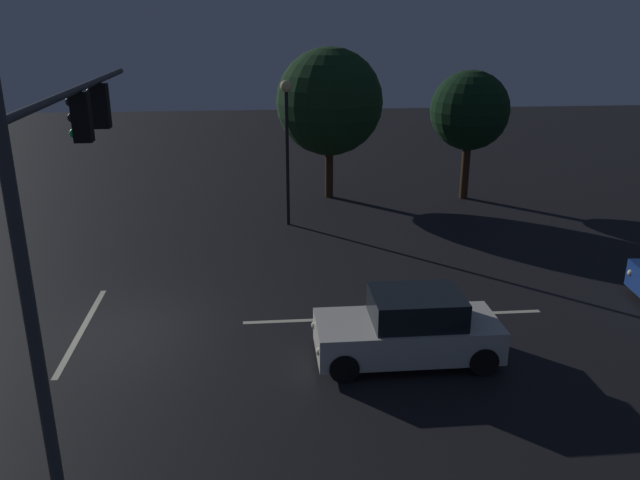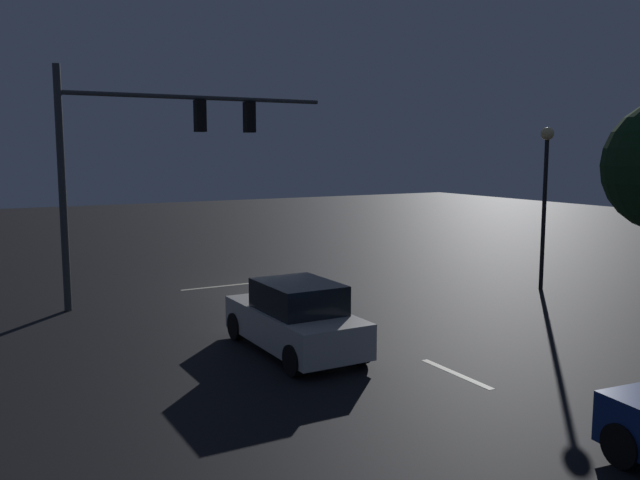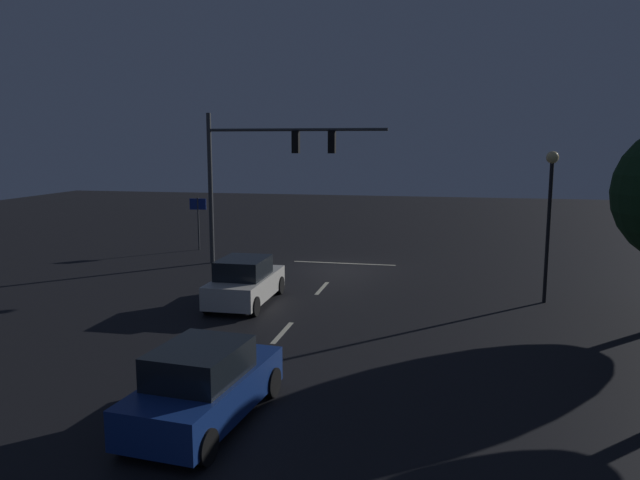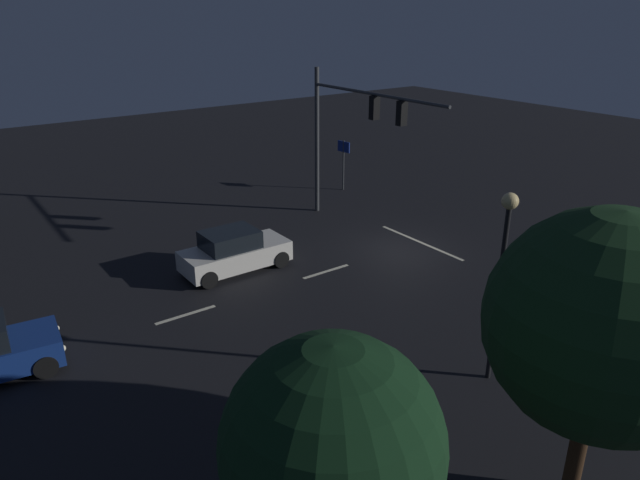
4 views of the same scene
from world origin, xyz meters
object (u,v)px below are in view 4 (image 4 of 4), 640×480
Objects in this scene: traffic_signal_assembly at (351,122)px; route_sign at (344,155)px; tree_left_far at (332,446)px; car_approaching at (234,252)px; tree_left_near at (604,324)px; street_lamp_left_kerb at (503,255)px.

traffic_signal_assembly is 3.00× the size of route_sign.
traffic_signal_assembly is at bearing -39.49° from tree_left_far.
tree_left_near is at bearing -178.42° from car_approaching.
traffic_signal_assembly is 1.96× the size of car_approaching.
street_lamp_left_kerb is 4.33m from tree_left_near.
car_approaching is at bearing 12.61° from street_lamp_left_kerb.
tree_left_near reaches higher than tree_left_far.
tree_left_far is at bearing 83.12° from tree_left_near.
tree_left_near reaches higher than route_sign.
tree_left_near reaches higher than street_lamp_left_kerb.
street_lamp_left_kerb is 1.93× the size of route_sign.
tree_left_near is (-20.72, 9.93, 2.15)m from route_sign.
tree_left_far is (-20.00, 15.89, 1.79)m from route_sign.
tree_left_near is (-3.83, 1.99, 0.40)m from street_lamp_left_kerb.
tree_left_near reaches higher than car_approaching.
route_sign reaches higher than car_approaching.
car_approaching is at bearing -21.90° from tree_left_far.
route_sign is 25.60m from tree_left_far.
tree_left_near is at bearing 154.39° from route_sign.
street_lamp_left_kerb is at bearing -27.54° from tree_left_near.
traffic_signal_assembly is 1.56× the size of street_lamp_left_kerb.
traffic_signal_assembly reaches higher than tree_left_near.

